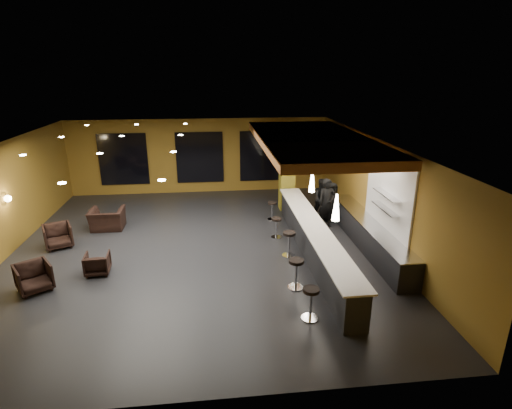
{
  "coord_description": "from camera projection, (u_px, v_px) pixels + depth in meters",
  "views": [
    {
      "loc": [
        0.56,
        -12.24,
        5.69
      ],
      "look_at": [
        2.0,
        0.5,
        1.3
      ],
      "focal_mm": 28.0,
      "sensor_mm": 36.0,
      "label": 1
    }
  ],
  "objects": [
    {
      "name": "floor",
      "position": [
        198.0,
        250.0,
        13.31
      ],
      "size": [
        12.0,
        13.0,
        0.1
      ],
      "primitive_type": "cube",
      "color": "black",
      "rests_on": "ground"
    },
    {
      "name": "ceiling",
      "position": [
        193.0,
        142.0,
        12.14
      ],
      "size": [
        12.0,
        13.0,
        0.1
      ],
      "primitive_type": "cube",
      "color": "black"
    },
    {
      "name": "wall_back",
      "position": [
        200.0,
        156.0,
        18.88
      ],
      "size": [
        12.0,
        0.1,
        3.5
      ],
      "primitive_type": "cube",
      "color": "brown",
      "rests_on": "floor"
    },
    {
      "name": "wall_front",
      "position": [
        184.0,
        321.0,
        6.57
      ],
      "size": [
        12.0,
        0.1,
        3.5
      ],
      "primitive_type": "cube",
      "color": "brown",
      "rests_on": "floor"
    },
    {
      "name": "wall_right",
      "position": [
        378.0,
        192.0,
        13.37
      ],
      "size": [
        0.1,
        13.0,
        3.5
      ],
      "primitive_type": "cube",
      "color": "brown",
      "rests_on": "floor"
    },
    {
      "name": "wood_soffit",
      "position": [
        313.0,
        140.0,
        13.57
      ],
      "size": [
        3.6,
        8.0,
        0.28
      ],
      "primitive_type": "cube",
      "color": "#9F5F2E",
      "rests_on": "ceiling"
    },
    {
      "name": "window_left",
      "position": [
        123.0,
        159.0,
        18.42
      ],
      "size": [
        2.2,
        0.06,
        2.4
      ],
      "primitive_type": "cube",
      "color": "black",
      "rests_on": "wall_back"
    },
    {
      "name": "window_center",
      "position": [
        200.0,
        157.0,
        18.79
      ],
      "size": [
        2.2,
        0.06,
        2.4
      ],
      "primitive_type": "cube",
      "color": "black",
      "rests_on": "wall_back"
    },
    {
      "name": "window_right",
      "position": [
        263.0,
        156.0,
        19.11
      ],
      "size": [
        2.2,
        0.06,
        2.4
      ],
      "primitive_type": "cube",
      "color": "black",
      "rests_on": "wall_back"
    },
    {
      "name": "tile_backsplash",
      "position": [
        388.0,
        194.0,
        12.34
      ],
      "size": [
        0.06,
        3.2,
        2.4
      ],
      "primitive_type": "cube",
      "color": "white",
      "rests_on": "wall_right"
    },
    {
      "name": "bar_counter",
      "position": [
        313.0,
        242.0,
        12.58
      ],
      "size": [
        0.6,
        8.0,
        1.0
      ],
      "primitive_type": "cube",
      "color": "black",
      "rests_on": "floor"
    },
    {
      "name": "bar_top",
      "position": [
        314.0,
        226.0,
        12.41
      ],
      "size": [
        0.78,
        8.1,
        0.05
      ],
      "primitive_type": "cube",
      "color": "white",
      "rests_on": "bar_counter"
    },
    {
      "name": "prep_counter",
      "position": [
        368.0,
        235.0,
        13.28
      ],
      "size": [
        0.7,
        6.0,
        0.86
      ],
      "primitive_type": "cube",
      "color": "black",
      "rests_on": "floor"
    },
    {
      "name": "prep_top",
      "position": [
        369.0,
        222.0,
        13.13
      ],
      "size": [
        0.72,
        6.0,
        0.03
      ],
      "primitive_type": "cube",
      "color": "silver",
      "rests_on": "prep_counter"
    },
    {
      "name": "wall_shelf_lower",
      "position": [
        385.0,
        209.0,
        12.26
      ],
      "size": [
        0.3,
        1.5,
        0.03
      ],
      "primitive_type": "cube",
      "color": "silver",
      "rests_on": "wall_right"
    },
    {
      "name": "wall_shelf_upper",
      "position": [
        387.0,
        195.0,
        12.12
      ],
      "size": [
        0.3,
        1.5,
        0.03
      ],
      "primitive_type": "cube",
      "color": "silver",
      "rests_on": "wall_right"
    },
    {
      "name": "column",
      "position": [
        287.0,
        169.0,
        16.5
      ],
      "size": [
        0.6,
        0.6,
        3.5
      ],
      "primitive_type": "cube",
      "color": "olive",
      "rests_on": "floor"
    },
    {
      "name": "wall_sconce",
      "position": [
        8.0,
        199.0,
        12.55
      ],
      "size": [
        0.22,
        0.22,
        0.22
      ],
      "primitive_type": "sphere",
      "color": "#FFE5B2",
      "rests_on": "wall_left"
    },
    {
      "name": "pendant_0",
      "position": [
        336.0,
        207.0,
        10.1
      ],
      "size": [
        0.2,
        0.2,
        0.7
      ],
      "primitive_type": "cone",
      "color": "white",
      "rests_on": "wood_soffit"
    },
    {
      "name": "pendant_1",
      "position": [
        312.0,
        181.0,
        12.45
      ],
      "size": [
        0.2,
        0.2,
        0.7
      ],
      "primitive_type": "cone",
      "color": "white",
      "rests_on": "wood_soffit"
    },
    {
      "name": "pendant_2",
      "position": [
        296.0,
        163.0,
        14.8
      ],
      "size": [
        0.2,
        0.2,
        0.7
      ],
      "primitive_type": "cone",
      "color": "white",
      "rests_on": "wood_soffit"
    },
    {
      "name": "staff_a",
      "position": [
        327.0,
        203.0,
        14.85
      ],
      "size": [
        0.72,
        0.5,
        1.86
      ],
      "primitive_type": "imported",
      "rotation": [
        0.0,
        0.0,
        0.09
      ],
      "color": "black",
      "rests_on": "floor"
    },
    {
      "name": "staff_b",
      "position": [
        322.0,
        200.0,
        15.53
      ],
      "size": [
        0.87,
        0.71,
        1.67
      ],
      "primitive_type": "imported",
      "rotation": [
        0.0,
        0.0,
        0.09
      ],
      "color": "black",
      "rests_on": "floor"
    },
    {
      "name": "staff_c",
      "position": [
        331.0,
        202.0,
        15.42
      ],
      "size": [
        0.83,
        0.61,
        1.57
      ],
      "primitive_type": "imported",
      "rotation": [
        0.0,
        0.0,
        0.15
      ],
      "color": "black",
      "rests_on": "floor"
    },
    {
      "name": "armchair_a",
      "position": [
        34.0,
        277.0,
        10.67
      ],
      "size": [
        1.16,
        1.16,
        0.77
      ],
      "primitive_type": "imported",
      "rotation": [
        0.0,
        0.0,
        0.6
      ],
      "color": "black",
      "rests_on": "floor"
    },
    {
      "name": "armchair_b",
      "position": [
        97.0,
        263.0,
        11.59
      ],
      "size": [
        0.72,
        0.74,
        0.63
      ],
      "primitive_type": "imported",
      "rotation": [
        0.0,
        0.0,
        3.21
      ],
      "color": "black",
      "rests_on": "floor"
    },
    {
      "name": "armchair_c",
      "position": [
        58.0,
        236.0,
        13.29
      ],
      "size": [
        1.12,
        1.13,
        0.78
      ],
      "primitive_type": "imported",
      "rotation": [
        0.0,
        0.0,
        0.43
      ],
      "color": "black",
      "rests_on": "floor"
    },
    {
      "name": "armchair_d",
      "position": [
        107.0,
        219.0,
        14.78
      ],
      "size": [
        1.19,
        1.04,
        0.78
      ],
      "primitive_type": "imported",
      "rotation": [
        0.0,
        0.0,
        3.14
      ],
      "color": "black",
      "rests_on": "floor"
    },
    {
      "name": "bar_stool_0",
      "position": [
        311.0,
        300.0,
        9.4
      ],
      "size": [
        0.41,
        0.41,
        0.82
      ],
      "rotation": [
        0.0,
        0.0,
        -0.13
      ],
      "color": "silver",
      "rests_on": "floor"
    },
    {
      "name": "bar_stool_1",
      "position": [
        296.0,
        270.0,
        10.73
      ],
      "size": [
        0.43,
        0.43,
        0.85
      ],
      "rotation": [
        0.0,
        0.0,
        -0.35
      ],
      "color": "silver",
      "rests_on": "floor"
    },
    {
      "name": "bar_stool_2",
      "position": [
        289.0,
        241.0,
        12.59
      ],
      "size": [
        0.42,
        0.42,
        0.82
      ],
      "rotation": [
        0.0,
        0.0,
        0.28
      ],
      "color": "silver",
      "rests_on": "floor"
    },
    {
      "name": "bar_stool_3",
      "position": [
        276.0,
        225.0,
        14.0
      ],
      "size": [
        0.37,
        0.37,
        0.73
      ],
      "rotation": [
        0.0,
        0.0,
        0.02
      ],
      "color": "silver",
      "rests_on": "floor"
    },
    {
      "name": "bar_stool_4",
      "position": [
        272.0,
        209.0,
        15.67
      ],
      "size": [
        0.37,
        0.37,
        0.73
      ],
      "rotation": [
        0.0,
        0.0,
        -0.12
      ],
      "color": "silver",
      "rests_on": "floor"
    }
  ]
}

